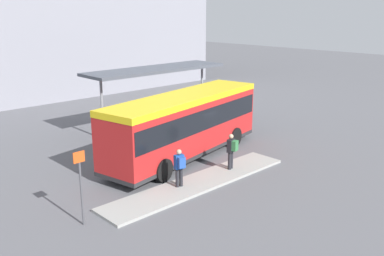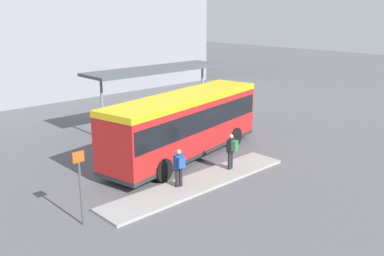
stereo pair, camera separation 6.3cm
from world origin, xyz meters
The scene contains 10 objects.
ground_plane centered at (0.00, 0.00, 0.00)m, with size 120.00×120.00×0.00m, color #5B5B60.
curb_island centered at (-1.95, -3.06, 0.06)m, with size 9.88×1.80×0.12m.
city_bus centered at (0.01, 0.00, 1.94)m, with size 10.59×4.34×3.35m.
pedestrian_waiting centered at (0.26, -3.01, 1.12)m, with size 0.47×0.51×1.74m.
pedestrian_companion centered at (-2.97, -2.90, 1.09)m, with size 0.45×0.49×1.69m.
bicycle_red centered at (8.53, 3.59, 0.34)m, with size 0.48×1.55×0.67m.
bicycle_orange centered at (8.29, 4.48, 0.34)m, with size 0.48×1.57×0.68m.
bicycle_yellow centered at (8.33, 5.38, 0.38)m, with size 0.48×1.73×0.75m.
station_shelter centered at (2.81, 5.75, 3.74)m, with size 9.74×2.70×3.91m.
platform_sign centered at (-7.61, -2.87, 1.56)m, with size 0.44×0.08×2.80m.
Camera 2 is at (-14.34, -15.75, 7.54)m, focal length 40.00 mm.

